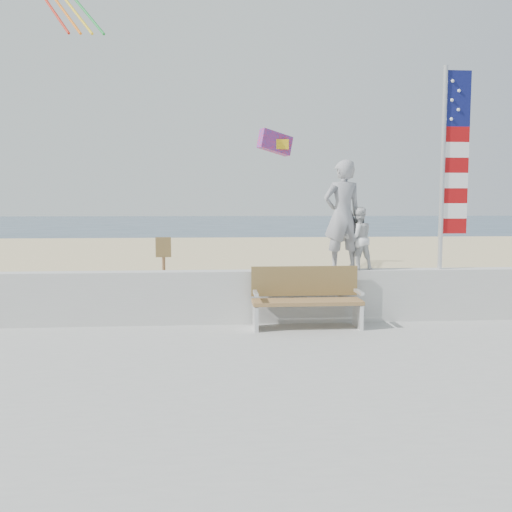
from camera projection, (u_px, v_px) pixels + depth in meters
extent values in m
plane|color=#2B4157|center=(252.00, 366.00, 7.41)|extent=(220.00, 220.00, 0.00)
cube|color=beige|center=(231.00, 277.00, 16.34)|extent=(90.00, 40.00, 0.08)
cube|color=silver|center=(244.00, 297.00, 9.34)|extent=(30.00, 0.35, 0.90)
imported|color=gray|center=(342.00, 215.00, 9.34)|extent=(0.77, 0.59, 1.90)
imported|color=silver|center=(358.00, 238.00, 9.40)|extent=(0.61, 0.52, 1.09)
cube|color=#9C7344|center=(307.00, 302.00, 8.87)|extent=(1.80, 0.50, 0.06)
cube|color=olive|center=(304.00, 281.00, 9.11)|extent=(1.80, 0.05, 0.50)
cube|color=silver|center=(255.00, 317.00, 8.83)|extent=(0.06, 0.50, 0.40)
cube|color=silver|center=(256.00, 293.00, 8.74)|extent=(0.06, 0.45, 0.05)
cube|color=white|center=(358.00, 315.00, 8.96)|extent=(0.06, 0.50, 0.40)
cube|color=silver|center=(359.00, 292.00, 8.87)|extent=(0.06, 0.45, 0.05)
cylinder|color=silver|center=(443.00, 169.00, 9.40)|extent=(0.08, 0.08, 3.50)
cube|color=#0F1451|center=(458.00, 99.00, 9.31)|extent=(0.44, 0.02, 0.95)
cube|color=#9E0A0C|center=(454.00, 226.00, 9.51)|extent=(0.44, 0.02, 0.26)
cube|color=white|center=(455.00, 211.00, 9.49)|extent=(0.44, 0.02, 0.26)
cube|color=#9E0A0C|center=(455.00, 196.00, 9.47)|extent=(0.44, 0.02, 0.26)
cube|color=white|center=(456.00, 181.00, 9.44)|extent=(0.44, 0.02, 0.26)
cube|color=#9E0A0C|center=(456.00, 165.00, 9.42)|extent=(0.44, 0.02, 0.26)
cube|color=white|center=(457.00, 150.00, 9.39)|extent=(0.44, 0.02, 0.26)
cube|color=#9E0A0C|center=(457.00, 134.00, 9.37)|extent=(0.44, 0.02, 0.26)
sphere|color=white|center=(451.00, 119.00, 9.32)|extent=(0.06, 0.06, 0.06)
sphere|color=white|center=(458.00, 110.00, 9.31)|extent=(0.06, 0.06, 0.06)
sphere|color=white|center=(452.00, 100.00, 9.29)|extent=(0.06, 0.06, 0.06)
sphere|color=white|center=(459.00, 91.00, 9.29)|extent=(0.06, 0.06, 0.06)
sphere|color=white|center=(453.00, 81.00, 9.26)|extent=(0.06, 0.06, 0.06)
cube|color=red|center=(275.00, 142.00, 12.62)|extent=(0.89, 0.58, 0.60)
cube|color=yellow|center=(281.00, 145.00, 12.64)|extent=(0.31, 0.23, 0.22)
cylinder|color=#876141|center=(164.00, 278.00, 11.37)|extent=(0.07, 0.07, 1.20)
cube|color=olive|center=(163.00, 247.00, 11.29)|extent=(0.32, 0.03, 0.42)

